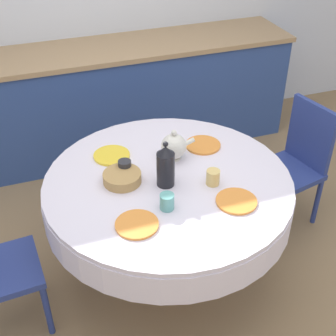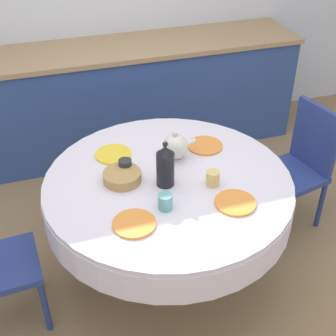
{
  "view_description": "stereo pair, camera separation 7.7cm",
  "coord_description": "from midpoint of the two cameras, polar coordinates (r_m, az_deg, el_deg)",
  "views": [
    {
      "loc": [
        -0.72,
        -2.03,
        2.34
      ],
      "look_at": [
        0.0,
        0.0,
        0.82
      ],
      "focal_mm": 50.0,
      "sensor_mm": 36.0,
      "label": 1
    },
    {
      "loc": [
        -0.65,
        -2.05,
        2.34
      ],
      "look_at": [
        0.0,
        0.0,
        0.82
      ],
      "focal_mm": 50.0,
      "sensor_mm": 36.0,
      "label": 2
    }
  ],
  "objects": [
    {
      "name": "plate_near_left",
      "position": [
        2.38,
        -4.75,
        -6.88
      ],
      "size": [
        0.22,
        0.22,
        0.01
      ],
      "primitive_type": "cylinder",
      "color": "orange",
      "rests_on": "dining_table"
    },
    {
      "name": "teapot",
      "position": [
        2.8,
        -0.05,
        2.65
      ],
      "size": [
        0.21,
        0.15,
        0.2
      ],
      "color": "silver",
      "rests_on": "dining_table"
    },
    {
      "name": "plate_far_left",
      "position": [
        2.9,
        -7.64,
        1.53
      ],
      "size": [
        0.22,
        0.22,
        0.01
      ],
      "primitive_type": "cylinder",
      "color": "yellow",
      "rests_on": "dining_table"
    },
    {
      "name": "chair_left",
      "position": [
        3.4,
        14.71,
        0.96
      ],
      "size": [
        0.48,
        0.48,
        0.9
      ],
      "rotation": [
        0.0,
        0.0,
        -4.49
      ],
      "color": "navy",
      "rests_on": "ground_plane"
    },
    {
      "name": "plate_far_right",
      "position": [
        2.97,
        3.54,
        2.81
      ],
      "size": [
        0.22,
        0.22,
        0.01
      ],
      "primitive_type": "cylinder",
      "color": "orange",
      "rests_on": "dining_table"
    },
    {
      "name": "plate_near_right",
      "position": [
        2.53,
        7.47,
        -4.03
      ],
      "size": [
        0.22,
        0.22,
        0.01
      ],
      "primitive_type": "cylinder",
      "color": "orange",
      "rests_on": "dining_table"
    },
    {
      "name": "coffee_carafe",
      "position": [
        2.57,
        -1.16,
        0.22
      ],
      "size": [
        0.1,
        0.1,
        0.28
      ],
      "color": "black",
      "rests_on": "dining_table"
    },
    {
      "name": "bread_basket",
      "position": [
        2.66,
        -6.44,
        -1.18
      ],
      "size": [
        0.22,
        0.22,
        0.06
      ],
      "primitive_type": "cylinder",
      "color": "#AD844C",
      "rests_on": "dining_table"
    },
    {
      "name": "dining_table",
      "position": [
        2.75,
        -0.8,
        -3.42
      ],
      "size": [
        1.44,
        1.44,
        0.74
      ],
      "color": "brown",
      "rests_on": "ground_plane"
    },
    {
      "name": "cup_near_right",
      "position": [
        2.63,
        4.66,
        -1.14
      ],
      "size": [
        0.08,
        0.08,
        0.09
      ],
      "primitive_type": "cylinder",
      "color": "#DBB766",
      "rests_on": "dining_table"
    },
    {
      "name": "cup_far_left",
      "position": [
        2.71,
        -6.1,
        0.05
      ],
      "size": [
        0.08,
        0.08,
        0.09
      ],
      "primitive_type": "cylinder",
      "color": "#28282D",
      "rests_on": "dining_table"
    },
    {
      "name": "ground_plane",
      "position": [
        3.18,
        -0.71,
        -12.21
      ],
      "size": [
        12.0,
        12.0,
        0.0
      ],
      "primitive_type": "plane",
      "color": "#8E704C"
    },
    {
      "name": "cup_far_right",
      "position": [
        2.86,
        0.21,
        2.31
      ],
      "size": [
        0.08,
        0.08,
        0.09
      ],
      "primitive_type": "cylinder",
      "color": "#5BA39E",
      "rests_on": "dining_table"
    },
    {
      "name": "kitchen_counter",
      "position": [
        4.15,
        -8.03,
        8.16
      ],
      "size": [
        3.24,
        0.64,
        0.95
      ],
      "color": "#2D4784",
      "rests_on": "ground_plane"
    },
    {
      "name": "cup_near_left",
      "position": [
        2.45,
        -1.03,
        -4.14
      ],
      "size": [
        0.08,
        0.08,
        0.09
      ],
      "primitive_type": "cylinder",
      "color": "#5BA39E",
      "rests_on": "dining_table"
    }
  ]
}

